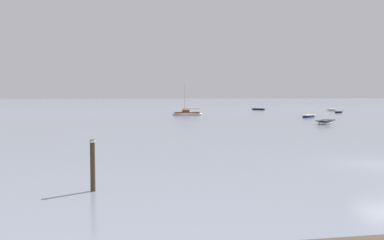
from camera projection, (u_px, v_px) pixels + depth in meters
name	position (u px, v px, depth m)	size (l,w,h in m)	color
ground_plane	(383.00, 165.00, 20.51)	(800.00, 800.00, 0.00)	gray
rowboat_moored_0	(326.00, 122.00, 49.90)	(3.94, 4.00, 0.66)	white
sailboat_moored_0	(187.00, 114.00, 71.52)	(5.57, 2.65, 6.00)	white
rowboat_moored_2	(331.00, 110.00, 92.58)	(2.36, 4.41, 0.66)	white
rowboat_moored_4	(339.00, 112.00, 81.20)	(3.04, 2.83, 0.49)	black
rowboat_moored_5	(258.00, 109.00, 97.25)	(3.26, 3.07, 0.53)	black
rowboat_moored_7	(309.00, 116.00, 64.77)	(3.63, 3.24, 0.58)	navy
mooring_post_near	(93.00, 167.00, 14.86)	(0.22, 0.22, 2.11)	#423323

